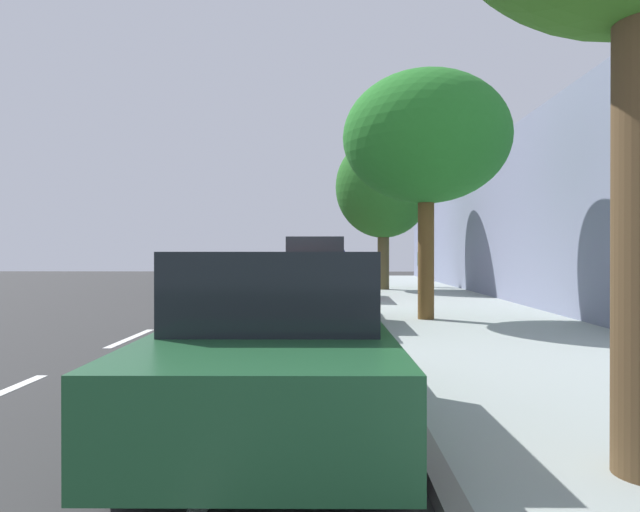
# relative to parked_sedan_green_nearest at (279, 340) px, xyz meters

# --- Properties ---
(ground) EXTENTS (62.09, 62.09, 0.00)m
(ground) POSITION_rel_parked_sedan_green_nearest_xyz_m (-0.49, 10.80, -0.75)
(ground) COLOR #313131
(sidewalk) EXTENTS (4.33, 38.80, 0.13)m
(sidewalk) POSITION_rel_parked_sedan_green_nearest_xyz_m (3.38, 10.80, -0.69)
(sidewalk) COLOR #9FA9A4
(sidewalk) RESTS_ON ground
(curb_edge) EXTENTS (0.16, 38.80, 0.13)m
(curb_edge) POSITION_rel_parked_sedan_green_nearest_xyz_m (1.14, 10.80, -0.69)
(curb_edge) COLOR gray
(curb_edge) RESTS_ON ground
(lane_stripe_centre) EXTENTS (0.14, 35.80, 0.01)m
(lane_stripe_centre) POSITION_rel_parked_sedan_green_nearest_xyz_m (-3.11, 9.30, -0.75)
(lane_stripe_centre) COLOR white
(lane_stripe_centre) RESTS_ON ground
(lane_stripe_bike_edge) EXTENTS (0.12, 38.80, 0.01)m
(lane_stripe_bike_edge) POSITION_rel_parked_sedan_green_nearest_xyz_m (-0.33, 10.80, -0.75)
(lane_stripe_bike_edge) COLOR white
(lane_stripe_bike_edge) RESTS_ON ground
(building_facade) EXTENTS (0.50, 38.80, 5.11)m
(building_facade) POSITION_rel_parked_sedan_green_nearest_xyz_m (5.80, 10.80, 1.80)
(building_facade) COLOR gray
(building_facade) RESTS_ON ground
(parked_sedan_green_nearest) EXTENTS (1.89, 4.43, 1.52)m
(parked_sedan_green_nearest) POSITION_rel_parked_sedan_green_nearest_xyz_m (0.00, 0.00, 0.00)
(parked_sedan_green_nearest) COLOR #1E512D
(parked_sedan_green_nearest) RESTS_ON ground
(parked_sedan_black_second) EXTENTS (1.87, 4.42, 1.52)m
(parked_sedan_black_second) POSITION_rel_parked_sedan_green_nearest_xyz_m (0.10, 6.42, 0.00)
(parked_sedan_black_second) COLOR black
(parked_sedan_black_second) RESTS_ON ground
(parked_suv_red_mid) EXTENTS (2.04, 4.74, 1.99)m
(parked_suv_red_mid) POSITION_rel_parked_sedan_green_nearest_xyz_m (0.01, 12.87, 0.27)
(parked_suv_red_mid) COLOR maroon
(parked_suv_red_mid) RESTS_ON ground
(parked_pickup_silver_far) EXTENTS (2.04, 5.31, 1.95)m
(parked_pickup_silver_far) POSITION_rel_parked_sedan_green_nearest_xyz_m (0.15, 23.43, 0.15)
(parked_pickup_silver_far) COLOR #B7BABF
(parked_pickup_silver_far) RESTS_ON ground
(bicycle_at_curb) EXTENTS (1.46, 1.08, 0.79)m
(bicycle_at_curb) POSITION_rel_parked_sedan_green_nearest_xyz_m (0.67, 18.35, -0.36)
(bicycle_at_curb) COLOR black
(bicycle_at_curb) RESTS_ON ground
(cyclist_with_backpack) EXTENTS (0.55, 0.53, 1.70)m
(cyclist_with_backpack) POSITION_rel_parked_sedan_green_nearest_xyz_m (0.89, 17.92, 0.28)
(cyclist_with_backpack) COLOR #C6B284
(cyclist_with_backpack) RESTS_ON ground
(street_tree_mid_block) EXTENTS (3.50, 3.50, 5.19)m
(street_tree_mid_block) POSITION_rel_parked_sedan_green_nearest_xyz_m (2.44, 7.06, 3.16)
(street_tree_mid_block) COLOR brown
(street_tree_mid_block) RESTS_ON sidewalk
(street_tree_far_end) EXTENTS (3.66, 3.66, 5.87)m
(street_tree_far_end) POSITION_rel_parked_sedan_green_nearest_xyz_m (2.44, 16.85, 3.27)
(street_tree_far_end) COLOR brown
(street_tree_far_end) RESTS_ON sidewalk
(pedestrian_on_phone) EXTENTS (0.59, 0.34, 1.72)m
(pedestrian_on_phone) POSITION_rel_parked_sedan_green_nearest_xyz_m (4.26, 18.42, 0.35)
(pedestrian_on_phone) COLOR black
(pedestrian_on_phone) RESTS_ON sidewalk
(fire_hydrant) EXTENTS (0.22, 0.22, 0.84)m
(fire_hydrant) POSITION_rel_parked_sedan_green_nearest_xyz_m (1.57, 16.88, -0.20)
(fire_hydrant) COLOR red
(fire_hydrant) RESTS_ON sidewalk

